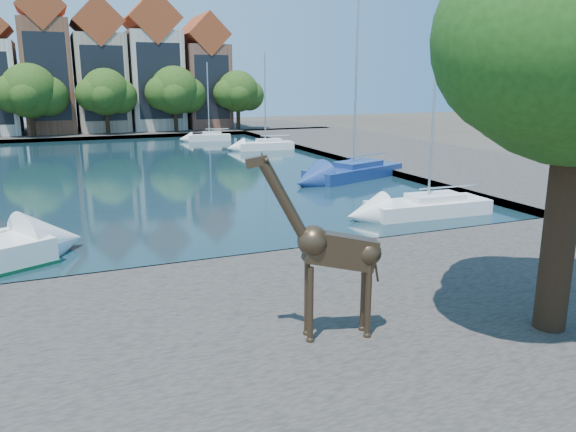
{
  "coord_description": "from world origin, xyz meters",
  "views": [
    {
      "loc": [
        -3.93,
        -18.84,
        6.77
      ],
      "look_at": [
        3.07,
        -2.0,
        2.31
      ],
      "focal_mm": 35.0,
      "sensor_mm": 36.0,
      "label": 1
    }
  ],
  "objects": [
    {
      "name": "townhouse_east_inner",
      "position": [
        2.0,
        55.99,
        7.73
      ],
      "size": [
        5.94,
        9.18,
        15.79
      ],
      "color": "tan",
      "rests_on": "far_quay"
    },
    {
      "name": "right_quay",
      "position": [
        25.0,
        24.0,
        0.25
      ],
      "size": [
        14.0,
        52.0,
        0.5
      ],
      "primitive_type": "cube",
      "color": "#433E3A",
      "rests_on": "ground"
    },
    {
      "name": "townhouse_east_mid",
      "position": [
        8.5,
        55.99,
        8.1
      ],
      "size": [
        6.43,
        9.18,
        16.65
      ],
      "color": "beige",
      "rests_on": "far_quay"
    },
    {
      "name": "sailboat_right_b",
      "position": [
        15.0,
        14.9,
        0.71
      ],
      "size": [
        8.01,
        5.1,
        13.19
      ],
      "color": "navy",
      "rests_on": "water_basin"
    },
    {
      "name": "far_tree_mid_east",
      "position": [
        2.1,
        50.49,
        5.13
      ],
      "size": [
        7.02,
        5.4,
        7.52
      ],
      "color": "#332114",
      "rests_on": "far_quay"
    },
    {
      "name": "sailboat_right_a",
      "position": [
        13.23,
        4.0,
        0.65
      ],
      "size": [
        6.35,
        2.47,
        10.93
      ],
      "color": "silver",
      "rests_on": "water_basin"
    },
    {
      "name": "sailboat_right_c",
      "position": [
        15.0,
        32.43,
        0.64
      ],
      "size": [
        5.45,
        2.26,
        9.09
      ],
      "color": "silver",
      "rests_on": "water_basin"
    },
    {
      "name": "water_basin",
      "position": [
        0.0,
        24.0,
        0.04
      ],
      "size": [
        38.0,
        50.0,
        0.08
      ],
      "primitive_type": "cube",
      "color": "black",
      "rests_on": "ground"
    },
    {
      "name": "townhouse_east_end",
      "position": [
        15.0,
        55.99,
        7.11
      ],
      "size": [
        5.44,
        9.18,
        14.43
      ],
      "color": "brown",
      "rests_on": "far_quay"
    },
    {
      "name": "ground",
      "position": [
        0.0,
        0.0,
        0.0
      ],
      "size": [
        160.0,
        160.0,
        0.0
      ],
      "primitive_type": "plane",
      "color": "#38332B",
      "rests_on": "ground"
    },
    {
      "name": "sailboat_right_d",
      "position": [
        12.0,
        42.29,
        0.64
      ],
      "size": [
        4.82,
        2.38,
        8.46
      ],
      "color": "silver",
      "rests_on": "water_basin"
    },
    {
      "name": "far_quay",
      "position": [
        0.0,
        56.0,
        0.25
      ],
      "size": [
        60.0,
        16.0,
        0.5
      ],
      "primitive_type": "cube",
      "color": "#433E3A",
      "rests_on": "ground"
    },
    {
      "name": "far_tree_far_east",
      "position": [
        18.09,
        50.49,
        5.08
      ],
      "size": [
        6.76,
        5.2,
        7.36
      ],
      "color": "#332114",
      "rests_on": "far_quay"
    },
    {
      "name": "near_quay",
      "position": [
        0.0,
        -7.0,
        0.25
      ],
      "size": [
        50.0,
        14.0,
        0.5
      ],
      "primitive_type": "cube",
      "color": "#433E3A",
      "rests_on": "ground"
    },
    {
      "name": "far_tree_mid_west",
      "position": [
        -5.89,
        50.49,
        5.29
      ],
      "size": [
        7.8,
        6.0,
        8.0
      ],
      "color": "#332114",
      "rests_on": "far_quay"
    },
    {
      "name": "far_tree_east",
      "position": [
        10.11,
        50.49,
        5.24
      ],
      "size": [
        7.54,
        5.8,
        7.84
      ],
      "color": "#332114",
      "rests_on": "far_quay"
    },
    {
      "name": "giraffe_statue",
      "position": [
        1.98,
        -7.28,
        2.76
      ],
      "size": [
        3.2,
        1.01,
        4.6
      ],
      "color": "#3A2B1D",
      "rests_on": "near_quay"
    },
    {
      "name": "townhouse_center",
      "position": [
        -4.0,
        55.99,
        8.36
      ],
      "size": [
        5.44,
        9.18,
        16.93
      ],
      "color": "brown",
      "rests_on": "far_quay"
    }
  ]
}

